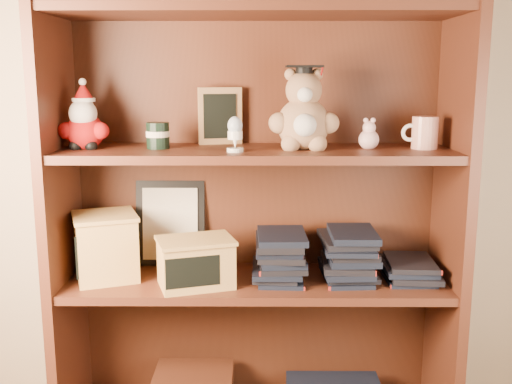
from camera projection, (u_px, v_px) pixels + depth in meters
bookcase at (255, 202)px, 1.84m from camera, size 1.20×0.35×1.60m
shelf_lower at (256, 282)px, 1.84m from camera, size 1.14×0.33×0.02m
shelf_upper at (256, 153)px, 1.76m from camera, size 1.14×0.33×0.02m
santa_plush at (84, 123)px, 1.74m from camera, size 0.15×0.11×0.21m
teachers_tin at (158, 135)px, 1.75m from camera, size 0.07×0.07×0.08m
chalkboard_plaque at (220, 117)px, 1.85m from camera, size 0.14×0.09×0.17m
egg_cup at (235, 133)px, 1.67m from camera, size 0.05×0.05×0.10m
grad_teddy_bear at (304, 117)px, 1.73m from camera, size 0.20×0.18×0.25m
pink_figurine at (369, 137)px, 1.75m from camera, size 0.06×0.06×0.09m
teacher_mug at (424, 133)px, 1.74m from camera, size 0.11×0.08×0.09m
certificate_frame at (171, 223)px, 1.94m from camera, size 0.22×0.06×0.28m
treats_box at (106, 246)px, 1.82m from camera, size 0.24×0.24×0.20m
pencils_box at (196, 262)px, 1.76m from camera, size 0.26×0.22×0.14m
book_stack_left at (280, 256)px, 1.82m from camera, size 0.14×0.20×0.14m
book_stack_mid at (349, 256)px, 1.82m from camera, size 0.14×0.20×0.14m
book_stack_right at (409, 269)px, 1.82m from camera, size 0.14×0.20×0.06m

